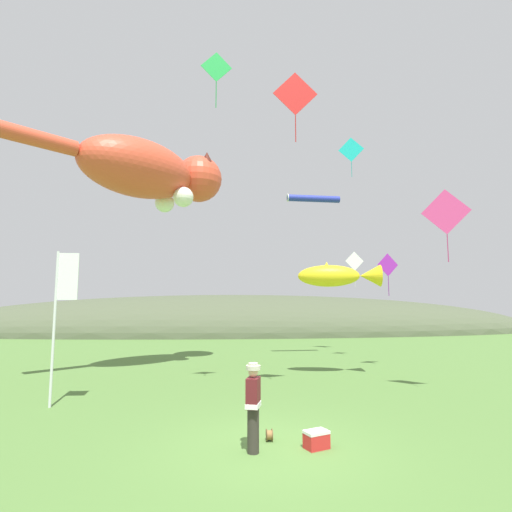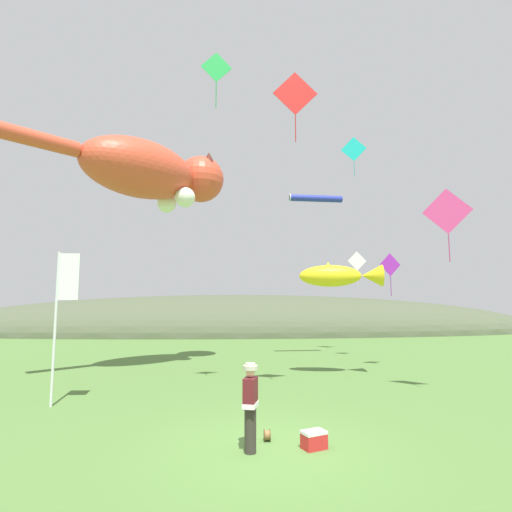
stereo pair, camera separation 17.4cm
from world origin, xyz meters
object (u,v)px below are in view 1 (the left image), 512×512
kite_diamond_red (295,94)px  kite_diamond_green (216,68)px  kite_diamond_teal (351,150)px  kite_spool (269,435)px  picnic_cooler (316,439)px  kite_giant_cat (153,172)px  festival_banner_pole (61,304)px  kite_tube_streamer (313,199)px  kite_diamond_white (354,262)px  kite_fish_windsock (338,276)px  festival_attendant (253,404)px  kite_diamond_violet (388,265)px  kite_diamond_pink (446,212)px

kite_diamond_red → kite_diamond_green: bearing=171.9°
kite_diamond_teal → kite_spool: bearing=-116.1°
kite_diamond_teal → picnic_cooler: bearing=-111.7°
kite_spool → kite_giant_cat: size_ratio=0.03×
kite_diamond_green → festival_banner_pole: bearing=-177.5°
kite_giant_cat → kite_tube_streamer: (8.05, 2.99, -0.30)m
kite_diamond_white → kite_spool: bearing=-116.3°
festival_banner_pole → kite_tube_streamer: size_ratio=1.54×
festival_banner_pole → kite_fish_windsock: (9.49, 3.88, 1.12)m
kite_tube_streamer → kite_diamond_green: (-5.04, -8.41, 2.16)m
festival_attendant → festival_banner_pole: festival_banner_pole is taller
picnic_cooler → kite_diamond_green: (-2.29, 3.93, 10.56)m
festival_attendant → kite_spool: (0.40, 0.65, -0.82)m
kite_diamond_green → kite_diamond_violet: kite_diamond_green is taller
kite_diamond_red → kite_diamond_violet: size_ratio=1.20×
kite_diamond_pink → kite_diamond_violet: (0.32, 5.58, -1.24)m
festival_attendant → kite_diamond_green: size_ratio=0.92×
kite_giant_cat → kite_diamond_red: kite_diamond_red is taller
picnic_cooler → kite_diamond_violet: (5.52, 9.26, 4.51)m
festival_banner_pole → kite_diamond_violet: kite_diamond_violet is taller
kite_giant_cat → kite_diamond_pink: (10.51, -5.67, -2.96)m
kite_fish_windsock → kite_diamond_violet: bearing=30.2°
festival_attendant → festival_banner_pole: (-5.47, 3.88, 2.02)m
kite_spool → festival_attendant: bearing=-121.4°
kite_spool → kite_fish_windsock: 8.91m
picnic_cooler → kite_diamond_pink: bearing=35.2°
kite_tube_streamer → kite_diamond_teal: size_ratio=1.26×
kite_diamond_green → kite_diamond_pink: 8.91m
kite_spool → festival_banner_pole: 7.27m
kite_spool → kite_diamond_red: bearing=68.4°
kite_tube_streamer → picnic_cooler: bearing=-102.6°
kite_diamond_green → kite_diamond_violet: bearing=34.3°
kite_spool → picnic_cooler: picnic_cooler is taller
festival_attendant → kite_diamond_pink: size_ratio=0.74×
kite_giant_cat → kite_diamond_teal: size_ratio=3.44×
kite_diamond_green → kite_diamond_violet: 11.23m
festival_attendant → kite_diamond_green: bearing=103.2°
kite_tube_streamer → kite_diamond_white: kite_tube_streamer is taller
festival_banner_pole → festival_attendant: bearing=-35.4°
kite_diamond_red → kite_diamond_white: 11.16m
kite_diamond_green → kite_diamond_teal: size_ratio=0.83×
festival_banner_pole → kite_diamond_violet: size_ratio=2.31×
festival_banner_pole → kite_diamond_green: (4.51, 0.20, 7.77)m
kite_diamond_white → kite_diamond_green: bearing=-130.3°
picnic_cooler → festival_attendant: bearing=-173.9°
kite_giant_cat → kite_diamond_teal: kite_diamond_teal is taller
kite_spool → kite_diamond_teal: (6.07, 12.40, 11.50)m
festival_attendant → kite_giant_cat: bearing=112.7°
festival_attendant → kite_giant_cat: 12.99m
kite_diamond_red → kite_diamond_green: 2.79m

